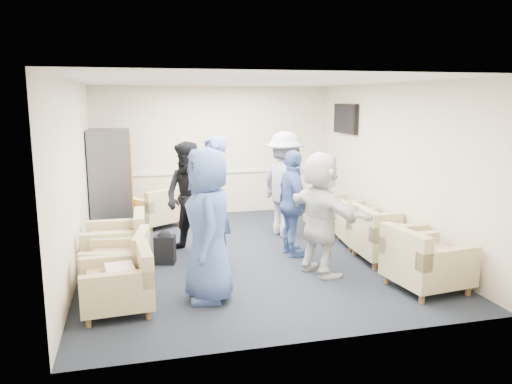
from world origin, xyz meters
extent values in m
plane|color=black|center=(0.00, 0.00, 0.00)|extent=(6.00, 6.00, 0.00)
plane|color=silver|center=(0.00, 0.00, 2.70)|extent=(6.00, 6.00, 0.00)
cube|color=beige|center=(0.00, 3.00, 1.35)|extent=(5.00, 0.02, 2.70)
cube|color=beige|center=(0.00, -3.00, 1.35)|extent=(5.00, 0.02, 2.70)
cube|color=beige|center=(-2.50, 0.00, 1.35)|extent=(0.02, 6.00, 2.70)
cube|color=beige|center=(2.50, 0.00, 1.35)|extent=(0.02, 6.00, 2.70)
cube|color=silver|center=(0.00, 2.98, 0.90)|extent=(4.98, 0.04, 0.06)
cube|color=black|center=(2.44, 1.80, 2.05)|extent=(0.07, 1.00, 0.58)
cube|color=black|center=(2.40, 1.80, 2.05)|extent=(0.01, 0.92, 0.50)
cube|color=#53525A|center=(2.48, 1.80, 1.90)|extent=(0.04, 0.10, 0.25)
cube|color=tan|center=(-1.94, -1.75, 0.24)|extent=(0.85, 0.85, 0.26)
cube|color=#997954|center=(-1.94, -1.75, 0.42)|extent=(0.59, 0.55, 0.09)
cube|color=tan|center=(-1.61, -1.73, 0.56)|extent=(0.19, 0.80, 0.37)
cube|color=tan|center=(-1.96, -0.97, 0.24)|extent=(0.90, 0.90, 0.26)
cube|color=#997954|center=(-1.96, -0.97, 0.42)|extent=(0.62, 0.59, 0.09)
cube|color=tan|center=(-1.63, -1.02, 0.56)|extent=(0.25, 0.80, 0.37)
cube|color=tan|center=(-2.00, -0.17, 0.27)|extent=(0.89, 0.89, 0.29)
cube|color=#997954|center=(-2.00, -0.17, 0.46)|extent=(0.62, 0.58, 0.10)
cube|color=tan|center=(-1.64, -0.18, 0.61)|extent=(0.17, 0.87, 0.41)
cube|color=tan|center=(1.95, -2.01, 0.27)|extent=(0.98, 0.98, 0.29)
cube|color=#997954|center=(1.95, -2.01, 0.47)|extent=(0.68, 0.64, 0.10)
cube|color=tan|center=(1.58, -2.05, 0.62)|extent=(0.25, 0.89, 0.42)
cube|color=tan|center=(2.01, -0.82, 0.27)|extent=(0.91, 0.91, 0.29)
cube|color=#997954|center=(2.01, -0.82, 0.47)|extent=(0.63, 0.59, 0.10)
cube|color=tan|center=(1.64, -0.81, 0.62)|extent=(0.17, 0.89, 0.42)
cube|color=tan|center=(2.03, 0.03, 0.23)|extent=(0.86, 0.86, 0.25)
cube|color=#997954|center=(2.03, 0.03, 0.41)|extent=(0.59, 0.56, 0.09)
cube|color=tan|center=(1.72, 0.07, 0.54)|extent=(0.22, 0.78, 0.36)
cube|color=tan|center=(1.91, 1.00, 0.26)|extent=(0.92, 0.92, 0.28)
cube|color=#997954|center=(1.91, 1.00, 0.46)|extent=(0.63, 0.60, 0.10)
cube|color=tan|center=(1.55, 0.98, 0.61)|extent=(0.20, 0.87, 0.41)
cube|color=tan|center=(-1.32, 2.15, 0.25)|extent=(1.11, 1.11, 0.27)
cube|color=#997954|center=(-1.32, 2.15, 0.43)|extent=(0.74, 0.75, 0.09)
cube|color=tan|center=(-1.14, 1.87, 0.57)|extent=(0.75, 0.55, 0.38)
cube|color=#53525A|center=(-2.10, 2.15, 0.94)|extent=(0.74, 0.89, 1.89)
cube|color=#FF6D05|center=(-1.72, 2.15, 1.04)|extent=(0.02, 0.76, 1.51)
cube|color=black|center=(-1.72, 2.15, 0.25)|extent=(0.02, 0.45, 0.12)
cube|color=black|center=(-1.28, -0.15, 0.21)|extent=(0.35, 0.28, 0.43)
sphere|color=black|center=(-1.28, -0.15, 0.41)|extent=(0.21, 0.21, 0.21)
cube|color=white|center=(-1.89, -1.75, 0.48)|extent=(0.36, 0.45, 0.12)
imported|color=#435FA2|center=(-0.84, -1.64, 0.94)|extent=(0.64, 0.95, 1.88)
imported|color=#435FA2|center=(-0.58, -0.44, 0.96)|extent=(0.50, 0.72, 1.92)
imported|color=black|center=(-0.85, 0.26, 0.89)|extent=(1.10, 1.09, 1.79)
imported|color=silver|center=(0.92, 0.91, 0.94)|extent=(1.01, 1.36, 1.87)
imported|color=#435FA2|center=(0.69, -0.22, 0.83)|extent=(0.44, 0.99, 1.67)
imported|color=silver|center=(0.81, -1.13, 0.87)|extent=(0.99, 1.69, 1.74)
camera|label=1|loc=(-1.70, -7.44, 2.45)|focal=35.00mm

